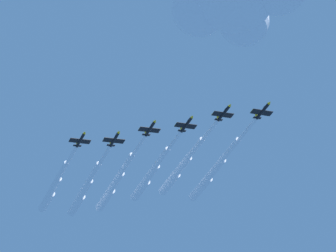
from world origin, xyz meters
TOP-DOWN VIEW (x-y plane):
  - jet_lead at (-11.06, -29.32)m, footprint 42.66×53.11m
  - jet_port_inner at (1.78, -27.00)m, footprint 40.80×48.81m
  - jet_starboard_inner at (14.45, -26.17)m, footprint 38.57×46.81m
  - jet_port_mid at (31.02, -30.23)m, footprint 42.32×52.31m
  - jet_starboard_mid at (43.75, -28.87)m, footprint 40.23×49.48m
  - jet_port_outer at (57.35, -27.83)m, footprint 39.50×47.14m

SIDE VIEW (x-z plane):
  - jet_lead at x=-11.06m, z-range 197.67..201.72m
  - jet_starboard_mid at x=43.75m, z-range 198.17..202.26m
  - jet_starboard_inner at x=14.45m, z-range 198.46..202.53m
  - jet_port_mid at x=31.02m, z-range 199.94..204.05m
  - jet_port_inner at x=1.78m, z-range 200.29..204.39m
  - jet_port_outer at x=57.35m, z-range 201.28..205.39m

